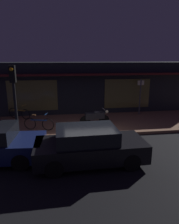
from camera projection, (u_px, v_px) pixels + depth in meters
The scene contains 9 objects.
ground_plane at pixel (93, 145), 9.39m from camera, with size 60.00×60.00×0.00m, color black.
sidewalk_slab at pixel (85, 124), 12.25m from camera, with size 18.00×4.00×0.15m, color #8C6047.
storefront_building at pixel (79, 87), 15.05m from camera, with size 18.00×3.30×3.60m.
motorcycle at pixel (95, 117), 11.54m from camera, with size 1.70×0.55×0.97m.
bicycle_parked at pixel (39, 124), 10.88m from camera, with size 1.61×0.57×0.91m.
bicycle_extra at pixel (19, 113), 12.93m from camera, with size 1.44×0.90×0.91m.
sign_post at pixel (140, 95), 13.69m from camera, with size 0.44×0.09×2.40m.
traffic_light_pole at pixel (14, 93), 8.59m from camera, with size 0.24×0.33×3.60m.
parked_car_far at pixel (89, 146), 7.65m from camera, with size 4.14×1.85×1.42m.
Camera 1 is at (-1.35, -8.58, 3.88)m, focal length 32.79 mm.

